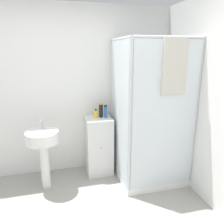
# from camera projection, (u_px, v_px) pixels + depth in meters

# --- Properties ---
(wall_back) EXTENTS (6.40, 0.06, 2.50)m
(wall_back) POSITION_uv_depth(u_px,v_px,m) (62.00, 93.00, 3.25)
(wall_back) COLOR white
(wall_back) RESTS_ON ground_plane
(shower_enclosure) EXTENTS (0.93, 0.96, 2.02)m
(shower_enclosure) POSITION_uv_depth(u_px,v_px,m) (147.00, 144.00, 3.18)
(shower_enclosure) COLOR white
(shower_enclosure) RESTS_ON ground_plane
(vanity_cabinet) EXTENTS (0.39, 0.42, 0.89)m
(vanity_cabinet) POSITION_uv_depth(u_px,v_px,m) (99.00, 145.00, 3.37)
(vanity_cabinet) COLOR silver
(vanity_cabinet) RESTS_ON ground_plane
(sink) EXTENTS (0.43, 0.43, 0.96)m
(sink) POSITION_uv_depth(u_px,v_px,m) (43.00, 145.00, 2.91)
(sink) COLOR white
(sink) RESTS_ON ground_plane
(soap_dispenser) EXTENTS (0.06, 0.06, 0.14)m
(soap_dispenser) POSITION_uv_depth(u_px,v_px,m) (96.00, 114.00, 3.24)
(soap_dispenser) COLOR yellow
(soap_dispenser) RESTS_ON vanity_cabinet
(shampoo_bottle_tall_black) EXTENTS (0.06, 0.06, 0.22)m
(shampoo_bottle_tall_black) POSITION_uv_depth(u_px,v_px,m) (101.00, 110.00, 3.25)
(shampoo_bottle_tall_black) COLOR black
(shampoo_bottle_tall_black) RESTS_ON vanity_cabinet
(shampoo_bottle_blue) EXTENTS (0.05, 0.05, 0.19)m
(shampoo_bottle_blue) POSITION_uv_depth(u_px,v_px,m) (106.00, 112.00, 3.23)
(shampoo_bottle_blue) COLOR #2D66A3
(shampoo_bottle_blue) RESTS_ON vanity_cabinet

